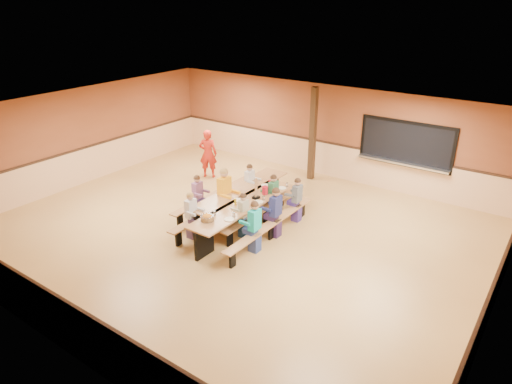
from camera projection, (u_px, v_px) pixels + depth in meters
The scene contains 23 objects.
ground at pixel (234, 232), 11.67m from camera, with size 12.00×12.00×0.00m, color #A3773D.
room_envelope at pixel (233, 208), 11.39m from camera, with size 12.04×10.04×3.02m.
kitchen_pass_through at pixel (406, 146), 13.41m from camera, with size 2.78×0.28×1.38m.
structural_post at pixel (313, 134), 14.47m from camera, with size 0.18×0.18×3.00m, color black.
cafeteria_table_main at pixel (244, 211), 11.58m from camera, with size 1.91×3.70×0.74m.
cafeteria_table_second at pixel (241, 196), 12.43m from camera, with size 1.91×3.70×0.74m.
seated_child_white_left at pixel (191, 216), 11.18m from camera, with size 0.37×0.30×1.21m, color silver, non-canonical shape.
seated_adult_yellow at pixel (224, 194), 12.11m from camera, with size 0.47×0.39×1.42m, color #FFAB17, non-canonical shape.
seated_child_grey_left at pixel (250, 185), 13.01m from camera, with size 0.36×0.30×1.20m, color silver, non-canonical shape.
seated_child_teal_right at pixel (255, 227), 10.57m from camera, with size 0.40×0.33×1.27m, color #15ACAB, non-canonical shape.
seated_child_navy_right at pixel (276, 213), 11.23m from camera, with size 0.41×0.33×1.29m, color navy, non-canonical shape.
seated_child_char_right at pixel (297, 200), 12.03m from camera, with size 0.37×0.30×1.20m, color #535960, non-canonical shape.
seated_child_purple_sec at pixel (198, 197), 12.22m from camera, with size 0.37×0.30×1.20m, color #804F7A, non-canonical shape.
seated_child_green_sec at pixel (273, 197), 12.22m from camera, with size 0.38×0.31×1.22m, color #2D6841, non-canonical shape.
seated_child_tan_sec at pixel (243, 216), 11.23m from camera, with size 0.35×0.28×1.17m, color #ACA888, non-canonical shape.
standing_woman at pixel (208, 154), 14.90m from camera, with size 0.59×0.38×1.61m, color #B32114.
punch_pitcher at pixel (265, 190), 12.00m from camera, with size 0.16×0.16×0.22m, color #B61829.
chip_bowl at pixel (207, 218), 10.62m from camera, with size 0.32×0.32×0.15m, color orange, non-canonical shape.
napkin_dispenser at pixel (246, 203), 11.40m from camera, with size 0.10×0.14×0.13m, color black.
condiment_mustard at pixel (235, 202), 11.41m from camera, with size 0.06×0.06×0.17m, color yellow.
condiment_ketchup at pixel (245, 200), 11.49m from camera, with size 0.06×0.06×0.17m, color #B2140F.
table_paddle at pixel (256, 194), 11.74m from camera, with size 0.16×0.16×0.56m.
place_settings at pixel (244, 202), 11.47m from camera, with size 0.65×3.30×0.11m, color beige, non-canonical shape.
Camera 1 is at (6.41, -8.07, 5.61)m, focal length 32.00 mm.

